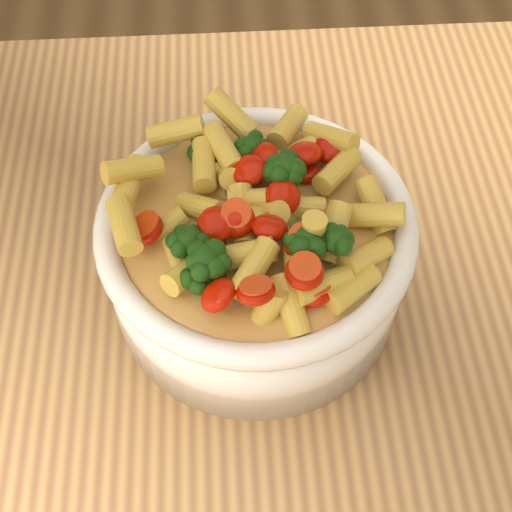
{
  "coord_description": "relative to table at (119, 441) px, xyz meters",
  "views": [
    {
      "loc": [
        0.1,
        -0.23,
        1.37
      ],
      "look_at": [
        0.12,
        0.08,
        0.95
      ],
      "focal_mm": 50.0,
      "sensor_mm": 36.0,
      "label": 1
    }
  ],
  "objects": [
    {
      "name": "pasta_salad",
      "position": [
        0.12,
        0.08,
        0.21
      ],
      "size": [
        0.18,
        0.18,
        0.04
      ],
      "color": "#DFC846",
      "rests_on": "serving_bowl"
    },
    {
      "name": "table",
      "position": [
        0.0,
        0.0,
        0.0
      ],
      "size": [
        1.2,
        0.8,
        0.9
      ],
      "color": "#AB8149",
      "rests_on": "ground"
    },
    {
      "name": "serving_bowl",
      "position": [
        0.12,
        0.08,
        0.15
      ],
      "size": [
        0.22,
        0.22,
        0.1
      ],
      "color": "white",
      "rests_on": "table"
    }
  ]
}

